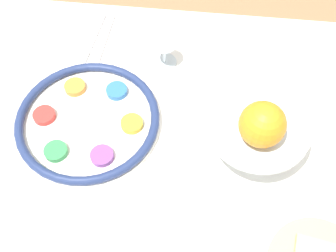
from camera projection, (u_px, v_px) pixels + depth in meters
name	position (u px, v px, depth m)	size (l,w,h in m)	color
ground_plane	(173.00, 243.00, 1.52)	(8.00, 8.00, 0.00)	#99704C
dining_table	(175.00, 207.00, 1.20)	(1.48, 0.88, 0.76)	white
seder_plate	(88.00, 120.00, 0.90)	(0.33, 0.33, 0.03)	white
wine_glass	(164.00, 36.00, 0.93)	(0.06, 0.06, 0.13)	silver
fruit_stand	(258.00, 126.00, 0.80)	(0.21, 0.21, 0.11)	silver
orange_fruit	(262.00, 124.00, 0.72)	(0.09, 0.09, 0.09)	orange
cup_near	(326.00, 73.00, 0.95)	(0.07, 0.07, 0.06)	silver
fork_left	(93.00, 38.00, 1.05)	(0.04, 0.18, 0.01)	silver
fork_right	(104.00, 39.00, 1.05)	(0.03, 0.18, 0.01)	silver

